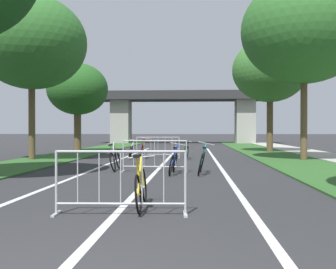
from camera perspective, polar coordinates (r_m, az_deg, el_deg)
name	(u,v)px	position (r m, az deg, el deg)	size (l,w,h in m)	color
grass_verge_left	(74,154)	(23.81, -12.91, -2.68)	(2.91, 48.85, 0.05)	#2D5B26
grass_verge_right	(272,155)	(23.21, 14.27, -2.77)	(2.91, 48.85, 0.05)	#2D5B26
sidewalk_path_right	(320,155)	(23.82, 20.44, -2.67)	(2.29, 48.85, 0.08)	#ADA89E
lane_stripe_center	(164,163)	(17.03, -0.61, -4.03)	(0.14, 28.26, 0.01)	silver
lane_stripe_right_lane	(218,164)	(17.01, 6.95, -4.04)	(0.14, 28.26, 0.01)	silver
lane_stripe_left_lane	(110,163)	(17.34, -8.02, -3.96)	(0.14, 28.26, 0.01)	silver
overpass_bridge	(182,106)	(43.26, 2.02, 4.04)	(19.92, 4.07, 5.43)	#2D2D30
tree_left_cypress_far	(32,43)	(20.15, -18.46, 12.01)	(5.00, 5.00, 7.52)	brown
tree_left_oak_mid	(77,89)	(26.56, -12.49, 6.14)	(3.82, 3.82, 5.61)	brown
tree_right_pine_far	(304,30)	(19.85, 18.43, 13.58)	(5.61, 5.61, 8.24)	brown
tree_right_oak_near	(270,71)	(26.62, 14.01, 8.64)	(4.69, 4.69, 7.13)	brown
crowd_barrier_nearest	(121,183)	(6.73, -6.61, -6.73)	(2.18, 0.55, 1.05)	#ADADB2
crowd_barrier_second	(155,156)	(13.48, -1.88, -3.07)	(2.18, 0.55, 1.05)	#ADADB2
crowd_barrier_third	(158,148)	(20.30, -1.41, -1.84)	(2.18, 0.56, 1.05)	#ADADB2
bicycle_red_0	(143,151)	(19.84, -3.57, -2.28)	(0.44, 1.66, 1.04)	black
bicycle_yellow_1	(141,187)	(7.23, -3.78, -7.32)	(0.51, 1.71, 0.97)	black
bicycle_silver_2	(115,159)	(14.13, -7.39, -3.45)	(0.47, 1.71, 1.01)	black
bicycle_white_3	(131,151)	(20.09, -5.17, -2.31)	(0.49, 1.74, 0.94)	black
bicycle_teal_4	(202,162)	(12.93, 4.72, -3.81)	(0.58, 1.76, 1.02)	black
bicycle_green_5	(186,151)	(19.70, 2.56, -2.35)	(0.51, 1.66, 0.88)	black
bicycle_blue_6	(173,163)	(12.88, 0.75, -3.93)	(0.51, 1.72, 0.98)	black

